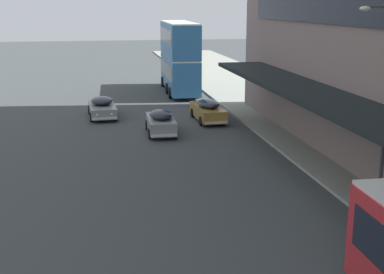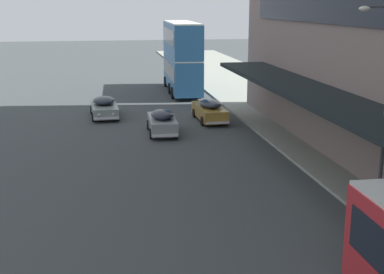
% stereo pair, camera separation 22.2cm
% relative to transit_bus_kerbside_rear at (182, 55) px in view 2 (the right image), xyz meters
% --- Properties ---
extents(transit_bus_kerbside_rear, '(3.00, 10.92, 6.46)m').
position_rel_transit_bus_kerbside_rear_xyz_m(transit_bus_kerbside_rear, '(0.00, 0.00, 0.00)').
color(transit_bus_kerbside_rear, '#2E68A0').
rests_on(transit_bus_kerbside_rear, ground).
extents(sedan_second_near, '(1.88, 4.32, 1.57)m').
position_rel_transit_bus_kerbside_rear_xyz_m(sedan_second_near, '(-3.78, -16.04, -2.70)').
color(sedan_second_near, gray).
rests_on(sedan_second_near, ground).
extents(sedan_oncoming_rear, '(2.11, 4.70, 1.48)m').
position_rel_transit_bus_kerbside_rear_xyz_m(sedan_oncoming_rear, '(-7.37, -10.12, -2.74)').
color(sedan_oncoming_rear, gray).
rests_on(sedan_oncoming_rear, ground).
extents(sedan_far_back, '(1.92, 4.84, 1.54)m').
position_rel_transit_bus_kerbside_rear_xyz_m(sedan_far_back, '(-0.01, -12.85, -2.71)').
color(sedan_far_back, olive).
rests_on(sedan_far_back, ground).
extents(street_lamp, '(1.50, 0.28, 7.99)m').
position_rel_transit_bus_kerbside_rear_xyz_m(street_lamp, '(2.96, -30.77, 1.26)').
color(street_lamp, '#4C4C51').
rests_on(street_lamp, sidewalk_kerb).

